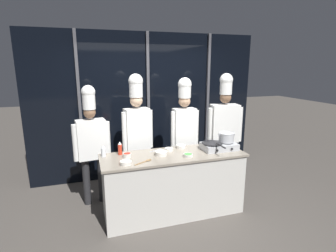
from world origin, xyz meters
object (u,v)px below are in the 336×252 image
at_px(frying_pan, 212,142).
at_px(squeeze_bottle_chili, 120,148).
at_px(portable_stove, 219,146).
at_px(squeeze_bottle_clear, 103,151).
at_px(prep_bowl_chicken, 126,162).
at_px(serving_spoon_solid, 147,161).
at_px(prep_bowl_scallions, 188,155).
at_px(serving_spoon_slotted, 158,150).
at_px(prep_bowl_chili_flakes, 127,155).
at_px(prep_bowl_rice, 181,146).
at_px(prep_bowl_onion, 169,149).
at_px(chef_line, 184,125).
at_px(chef_pastry, 224,124).
at_px(prep_bowl_bean_sprouts, 161,153).
at_px(chef_head, 91,139).
at_px(stock_pot, 226,137).
at_px(chef_sous, 137,126).

xyz_separation_m(frying_pan, squeeze_bottle_chili, (-1.31, 0.21, -0.04)).
xyz_separation_m(portable_stove, squeeze_bottle_clear, (-1.65, 0.19, 0.02)).
height_order(prep_bowl_chicken, serving_spoon_solid, prep_bowl_chicken).
xyz_separation_m(prep_bowl_scallions, serving_spoon_slotted, (-0.32, 0.39, -0.02)).
bearing_deg(prep_bowl_scallions, prep_bowl_chili_flakes, 163.69).
distance_m(squeeze_bottle_clear, prep_bowl_rice, 1.14).
relative_size(squeeze_bottle_clear, prep_bowl_rice, 1.10).
distance_m(frying_pan, prep_bowl_onion, 0.64).
bearing_deg(prep_bowl_onion, chef_line, 47.19).
xyz_separation_m(chef_line, chef_pastry, (0.76, 0.04, -0.04)).
xyz_separation_m(prep_bowl_bean_sprouts, prep_bowl_scallions, (0.33, -0.17, -0.01)).
bearing_deg(chef_head, prep_bowl_scallions, 138.93).
relative_size(prep_bowl_bean_sprouts, serving_spoon_solid, 0.66).
bearing_deg(prep_bowl_bean_sprouts, prep_bowl_chicken, -159.03).
relative_size(prep_bowl_rice, serving_spoon_solid, 0.56).
bearing_deg(prep_bowl_rice, serving_spoon_slotted, 179.21).
bearing_deg(chef_pastry, frying_pan, 56.86).
xyz_separation_m(portable_stove, serving_spoon_slotted, (-0.87, 0.23, -0.04)).
bearing_deg(stock_pot, prep_bowl_chicken, -173.15).
bearing_deg(serving_spoon_slotted, frying_pan, -17.43).
xyz_separation_m(serving_spoon_solid, chef_head, (-0.65, 0.81, 0.14)).
height_order(serving_spoon_solid, chef_line, chef_line).
height_order(chef_head, chef_line, chef_line).
bearing_deg(stock_pot, chef_pastry, 63.19).
bearing_deg(squeeze_bottle_clear, prep_bowl_onion, -2.38).
bearing_deg(chef_line, stock_pot, 124.87).
relative_size(portable_stove, squeeze_bottle_clear, 3.18).
bearing_deg(prep_bowl_chili_flakes, squeeze_bottle_chili, 120.17).
height_order(chef_sous, chef_pastry, chef_sous).
distance_m(stock_pot, squeeze_bottle_clear, 1.78).
distance_m(prep_bowl_chili_flakes, chef_head, 0.73).
bearing_deg(serving_spoon_slotted, prep_bowl_chicken, -142.11).
relative_size(prep_bowl_scallions, serving_spoon_solid, 0.51).
bearing_deg(chef_line, portable_stove, 116.93).
height_order(squeeze_bottle_chili, serving_spoon_slotted, squeeze_bottle_chili).
height_order(prep_bowl_chicken, chef_sous, chef_sous).
height_order(stock_pot, squeeze_bottle_clear, stock_pot).
distance_m(prep_bowl_chili_flakes, chef_pastry, 1.88).
relative_size(portable_stove, chef_pastry, 0.25).
xyz_separation_m(prep_bowl_chicken, prep_bowl_chili_flakes, (0.06, 0.26, 0.01)).
relative_size(frying_pan, squeeze_bottle_clear, 3.34).
relative_size(squeeze_bottle_clear, chef_head, 0.09).
distance_m(prep_bowl_onion, chef_line, 0.64).
relative_size(frying_pan, chef_pastry, 0.27).
bearing_deg(chef_pastry, squeeze_bottle_clear, 19.68).
xyz_separation_m(prep_bowl_scallions, prep_bowl_rice, (0.04, 0.38, 0.01)).
distance_m(squeeze_bottle_chili, chef_pastry, 1.91).
height_order(prep_bowl_chili_flakes, chef_line, chef_line).
xyz_separation_m(portable_stove, prep_bowl_rice, (-0.51, 0.23, -0.02)).
bearing_deg(squeeze_bottle_clear, portable_stove, -6.66).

